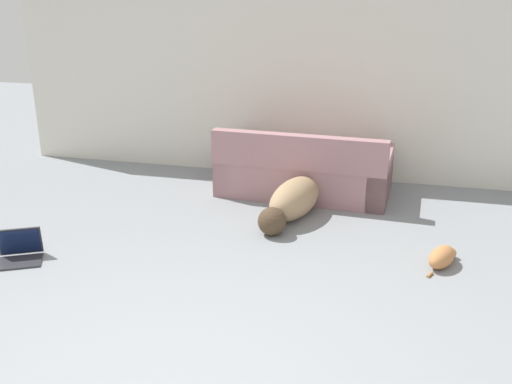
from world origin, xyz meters
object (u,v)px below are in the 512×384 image
(couch, at_px, (304,172))
(laptop_open, at_px, (20,250))
(cat, at_px, (442,257))
(dog, at_px, (292,201))

(couch, height_order, laptop_open, couch)
(cat, bearing_deg, couch, 68.86)
(couch, xyz_separation_m, laptop_open, (-2.07, -2.24, -0.16))
(couch, distance_m, dog, 0.77)
(dog, relative_size, cat, 2.76)
(dog, relative_size, laptop_open, 2.97)
(couch, distance_m, cat, 2.07)
(laptop_open, bearing_deg, couch, 19.58)
(dog, distance_m, cat, 1.59)
(dog, xyz_separation_m, laptop_open, (-2.09, -1.47, -0.10))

